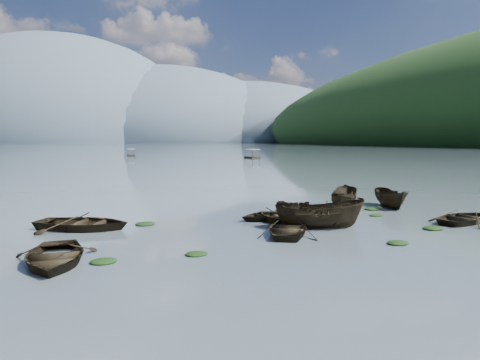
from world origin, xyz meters
name	(u,v)px	position (x,y,z in m)	size (l,w,h in m)	color
ground_plane	(335,253)	(0.00, 0.00, 0.00)	(2400.00, 2400.00, 0.00)	#4F5C63
haze_mtn_b	(63,143)	(-60.00, 900.00, 0.00)	(520.00, 520.00, 340.00)	#475666
haze_mtn_c	(165,142)	(140.00, 900.00, 0.00)	(520.00, 520.00, 260.00)	#475666
haze_mtn_d	(244,142)	(320.00, 900.00, 0.00)	(520.00, 520.00, 220.00)	#475666
rowboat_0	(54,263)	(-10.94, 2.21, 0.00)	(3.24, 4.53, 0.94)	black
rowboat_1	(288,233)	(-0.19, 4.06, 0.00)	(3.00, 4.20, 0.87)	black
rowboat_2	(319,228)	(1.91, 4.61, 0.00)	(1.79, 4.75, 1.84)	black
rowboat_3	(287,223)	(0.99, 6.64, 0.00)	(3.29, 4.60, 0.95)	black
rowboat_4	(465,222)	(10.68, 3.36, 0.00)	(3.03, 4.24, 0.88)	black
rowboat_5	(391,207)	(10.22, 9.28, 0.00)	(1.54, 4.08, 1.58)	black
rowboat_6	(83,229)	(-10.01, 8.54, 0.00)	(3.55, 4.98, 1.03)	black
rowboat_7	(271,219)	(0.57, 7.93, 0.00)	(2.92, 4.09, 0.85)	black
rowboat_8	(343,209)	(6.76, 9.83, 0.00)	(1.63, 4.34, 1.67)	black
weed_clump_0	(103,263)	(-9.16, 1.68, 0.00)	(1.02, 0.84, 0.22)	black
weed_clump_1	(196,255)	(-5.53, 1.58, 0.00)	(0.94, 0.75, 0.21)	black
weed_clump_2	(398,244)	(3.50, 0.37, 0.00)	(1.02, 0.82, 0.22)	black
weed_clump_3	(376,216)	(7.10, 6.73, 0.00)	(0.87, 0.73, 0.19)	black
weed_clump_4	(433,229)	(7.43, 2.40, 0.00)	(1.12, 0.89, 0.23)	black
weed_clump_5	(109,223)	(-8.61, 9.84, 0.00)	(1.12, 0.91, 0.24)	black
weed_clump_6	(145,225)	(-6.75, 8.63, 0.00)	(1.09, 0.91, 0.23)	black
weed_clump_7	(372,210)	(8.34, 8.82, 0.00)	(1.08, 0.86, 0.24)	black
pontoon_centre	(131,156)	(1.82, 115.34, 0.00)	(2.21, 5.30, 2.03)	black
pontoon_right	(252,158)	(30.65, 90.06, 0.00)	(2.42, 5.80, 2.23)	black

